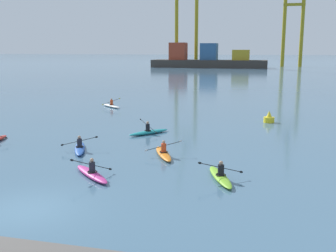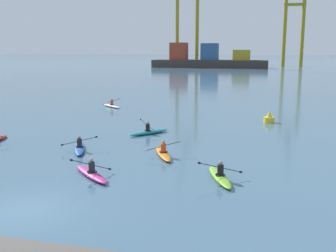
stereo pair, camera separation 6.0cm
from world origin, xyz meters
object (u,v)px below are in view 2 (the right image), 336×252
Objects in this scene: kayak_magenta at (91,173)px; kayak_teal at (149,132)px; kayak_orange at (163,153)px; gantry_crane_west at (187,9)px; gantry_crane_west_mid at (295,16)px; kayak_white at (112,105)px; container_barge at (208,60)px; kayak_lime at (220,176)px; channel_buoy at (269,118)px; kayak_blue at (80,148)px.

kayak_teal is (-0.11, 10.17, 0.00)m from kayak_magenta.
kayak_magenta is 5.16m from kayak_orange.
gantry_crane_west is 13.93× the size of kayak_teal.
gantry_crane_west_mid is 107.93m from kayak_white.
gantry_crane_west is 114.40m from kayak_teal.
container_barge is 19.92m from gantry_crane_west.
kayak_white is (-14.03, 21.31, 0.00)m from kayak_lime.
container_barge is at bearing -37.60° from gantry_crane_west.
gantry_crane_west_mid is at bearing 22.96° from container_barge.
gantry_crane_west_mid is 118.39m from kayak_teal.
kayak_white is (11.61, -98.92, -19.26)m from gantry_crane_west.
kayak_magenta is at bearing -170.37° from kayak_lime.
kayak_orange is 0.98× the size of kayak_lime.
channel_buoy is 0.30× the size of kayak_orange.
kayak_orange is at bearing 0.09° from kayak_blue.
gantry_crane_west_mid reaches higher than kayak_orange.
container_barge is 0.89× the size of gantry_crane_west.
container_barge reaches higher than kayak_magenta.
kayak_white is at bearing 122.55° from kayak_teal.
kayak_orange is at bearing 136.58° from kayak_lime.
gantry_crane_west reaches higher than kayak_white.
container_barge is at bearing 91.99° from kayak_white.
kayak_lime is at bearing -55.58° from kayak_teal.
container_barge is 32.68m from gantry_crane_west_mid.
kayak_teal is 14.44m from kayak_white.
gantry_crane_west_mid is at bearing 8.04° from gantry_crane_west.
channel_buoy is at bearing -74.99° from gantry_crane_west.
gantry_crane_west_mid is at bearing 86.01° from channel_buoy.
gantry_crane_west is at bearing -171.96° from gantry_crane_west_mid.
container_barge is at bearing 101.30° from channel_buoy.
kayak_orange is (21.94, -116.72, -19.26)m from gantry_crane_west.
kayak_magenta is at bearing -84.48° from container_barge.
kayak_lime is (-9.91, -125.24, -16.52)m from gantry_crane_west_mid.
gantry_crane_west is 124.43m from kayak_lime.
kayak_magenta is 6.24m from kayak_lime.
channel_buoy reaches higher than kayak_blue.
container_barge reaches higher than kayak_white.
gantry_crane_west reaches higher than kayak_teal.
kayak_magenta reaches higher than kayak_orange.
gantry_crane_west_mid is 32.73× the size of channel_buoy.
kayak_teal is at bearing -84.01° from container_barge.
gantry_crane_west_mid is at bearing 82.76° from kayak_magenta.
gantry_crane_west is 101.44m from kayak_white.
gantry_crane_west is at bearing 100.64° from kayak_orange.
kayak_magenta is at bearing -89.39° from kayak_teal.
channel_buoy reaches higher than kayak_orange.
kayak_magenta is (-8.44, -17.09, -0.19)m from channel_buoy.
container_barge is 110.59m from kayak_blue.
kayak_teal reaches higher than kayak_lime.
gantry_crane_west reaches higher than channel_buoy.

